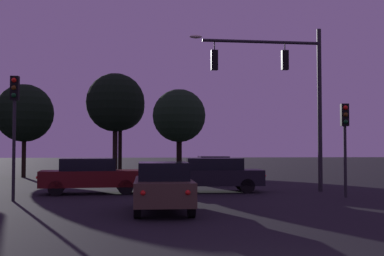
{
  "coord_description": "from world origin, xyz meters",
  "views": [
    {
      "loc": [
        -1.78,
        -6.75,
        1.92
      ],
      "look_at": [
        0.38,
        12.68,
        2.75
      ],
      "focal_mm": 46.68,
      "sensor_mm": 36.0,
      "label": 1
    }
  ],
  "objects": [
    {
      "name": "ground_plane",
      "position": [
        0.0,
        24.5,
        0.0
      ],
      "size": [
        168.0,
        168.0,
        0.0
      ],
      "primitive_type": "plane",
      "color": "black",
      "rests_on": "ground"
    },
    {
      "name": "traffic_signal_mast_arm",
      "position": [
        4.93,
        15.27,
        5.04
      ],
      "size": [
        6.13,
        0.46,
        7.47
      ],
      "color": "#232326",
      "rests_on": "ground"
    },
    {
      "name": "traffic_light_corner_left",
      "position": [
        -6.31,
        12.34,
        3.27
      ],
      "size": [
        0.31,
        0.35,
        4.64
      ],
      "color": "#232326",
      "rests_on": "ground"
    },
    {
      "name": "traffic_light_corner_right",
      "position": [
        6.49,
        12.35,
        2.67
      ],
      "size": [
        0.33,
        0.37,
        3.74
      ],
      "color": "#232326",
      "rests_on": "ground"
    },
    {
      "name": "car_nearside_lane",
      "position": [
        -0.98,
        8.53,
        0.79
      ],
      "size": [
        1.78,
        4.13,
        1.52
      ],
      "color": "#473828",
      "rests_on": "ground"
    },
    {
      "name": "car_crossing_left",
      "position": [
        1.59,
        15.44,
        0.8
      ],
      "size": [
        4.72,
        2.05,
        1.52
      ],
      "color": "black",
      "rests_on": "ground"
    },
    {
      "name": "car_crossing_right",
      "position": [
        -3.77,
        15.16,
        0.8
      ],
      "size": [
        4.5,
        2.24,
        1.52
      ],
      "color": "#4C0F0F",
      "rests_on": "ground"
    },
    {
      "name": "car_far_lane",
      "position": [
        2.55,
        21.27,
        0.8
      ],
      "size": [
        2.04,
        4.44,
        1.52
      ],
      "color": "#232328",
      "rests_on": "ground"
    },
    {
      "name": "tree_behind_sign",
      "position": [
        1.64,
        33.59,
        4.63
      ],
      "size": [
        4.32,
        4.32,
        6.81
      ],
      "color": "black",
      "rests_on": "ground"
    },
    {
      "name": "tree_left_far",
      "position": [
        -3.19,
        26.12,
        4.96
      ],
      "size": [
        3.83,
        3.83,
        6.89
      ],
      "color": "black",
      "rests_on": "ground"
    },
    {
      "name": "tree_right_cluster",
      "position": [
        -3.26,
        37.99,
        5.72
      ],
      "size": [
        4.33,
        4.33,
        7.9
      ],
      "color": "black",
      "rests_on": "ground"
    },
    {
      "name": "tree_lot_edge",
      "position": [
        -9.43,
        28.31,
        4.38
      ],
      "size": [
        3.96,
        3.96,
        6.38
      ],
      "color": "black",
      "rests_on": "ground"
    }
  ]
}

